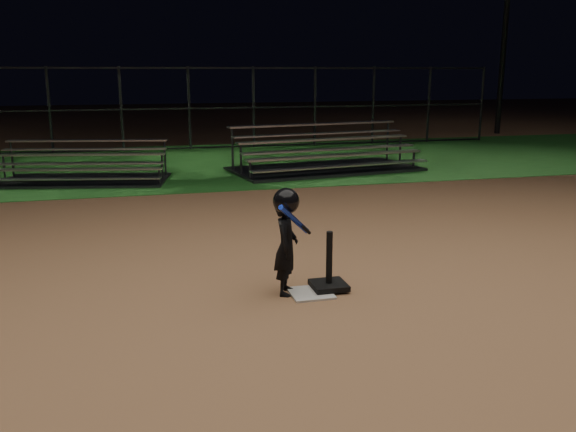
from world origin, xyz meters
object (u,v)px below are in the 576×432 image
Objects in this scene: home_plate at (311,293)px; bleacher_right at (326,161)px; bleacher_left at (84,174)px; batting_tee at (329,278)px; child_batter at (286,238)px.

home_plate is 0.09× the size of bleacher_right.
home_plate is 0.12× the size of bleacher_left.
batting_tee is at bearing 19.47° from home_plate.
bleacher_right reaches higher than batting_tee.
home_plate is at bearing -117.55° from bleacher_right.
bleacher_right is (5.59, 0.15, 0.05)m from bleacher_left.
bleacher_left is 5.60m from bleacher_right.
bleacher_right reaches higher than bleacher_left.
batting_tee is 0.17× the size of bleacher_left.
child_batter is 8.20m from bleacher_left.
bleacher_left is at bearing 173.03° from bleacher_right.
child_batter is at bearing 177.90° from batting_tee.
bleacher_right is (2.76, 8.03, 0.21)m from home_plate.
bleacher_right is at bearing 12.98° from bleacher_left.
child_batter is 0.31× the size of bleacher_left.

